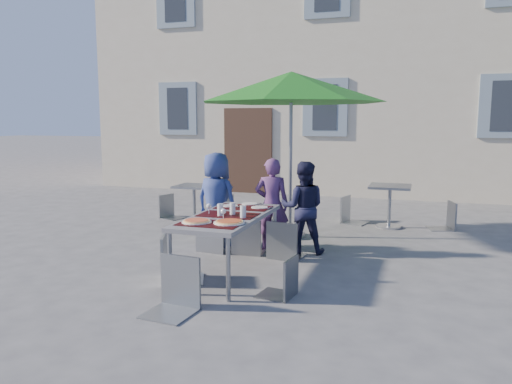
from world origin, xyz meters
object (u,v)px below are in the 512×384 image
(chair_2, at_px, (285,217))
(child_1, at_px, (272,205))
(chair_0, at_px, (213,211))
(bg_chair_r_0, at_px, (221,192))
(pizza_near_left, at_px, (197,221))
(cafe_table_0, at_px, (194,198))
(dining_table, at_px, (228,219))
(chair_3, at_px, (173,229))
(cafe_table_1, at_px, (390,199))
(pizza_near_right, at_px, (229,222))
(chair_4, at_px, (283,253))
(child_2, at_px, (303,207))
(child_0, at_px, (216,200))
(bg_chair_r_1, at_px, (447,199))
(patio_umbrella, at_px, (291,88))
(chair_1, at_px, (248,214))
(bg_chair_l_0, at_px, (169,192))
(bg_chair_l_1, at_px, (351,194))
(chair_5, at_px, (174,252))

(chair_2, bearing_deg, child_1, 127.52)
(chair_0, relative_size, bg_chair_r_0, 1.04)
(pizza_near_left, height_order, cafe_table_0, pizza_near_left)
(dining_table, distance_m, chair_3, 0.68)
(chair_3, relative_size, cafe_table_1, 1.40)
(pizza_near_right, xyz_separation_m, cafe_table_1, (1.51, 3.91, -0.25))
(chair_0, xyz_separation_m, chair_4, (1.46, -1.50, -0.11))
(cafe_table_0, distance_m, bg_chair_r_0, 0.53)
(child_2, height_order, chair_3, child_2)
(chair_3, bearing_deg, chair_0, 93.34)
(dining_table, xyz_separation_m, child_0, (-0.67, 1.23, 0.02))
(child_2, xyz_separation_m, chair_3, (-1.17, -1.72, -0.03))
(chair_0, xyz_separation_m, chair_3, (0.08, -1.37, 0.03))
(bg_chair_r_0, bearing_deg, child_0, -69.80)
(dining_table, xyz_separation_m, cafe_table_1, (1.71, 3.44, -0.17))
(bg_chair_r_1, bearing_deg, chair_3, -128.36)
(pizza_near_left, xyz_separation_m, chair_0, (-0.44, 1.49, -0.17))
(patio_umbrella, height_order, cafe_table_1, patio_umbrella)
(chair_4, distance_m, cafe_table_1, 4.07)
(dining_table, height_order, cafe_table_1, cafe_table_1)
(cafe_table_0, bearing_deg, child_1, -37.68)
(child_2, relative_size, bg_chair_r_0, 1.35)
(chair_1, relative_size, bg_chair_l_0, 1.13)
(bg_chair_l_0, xyz_separation_m, bg_chair_r_0, (1.12, -0.08, 0.07))
(child_1, bearing_deg, cafe_table_1, -137.22)
(chair_4, height_order, cafe_table_1, chair_4)
(bg_chair_l_1, bearing_deg, chair_0, -120.74)
(child_2, distance_m, bg_chair_r_0, 2.52)
(pizza_near_left, relative_size, bg_chair_r_0, 0.35)
(child_1, height_order, cafe_table_1, child_1)
(patio_umbrella, bearing_deg, chair_4, -76.92)
(chair_5, relative_size, bg_chair_l_0, 1.19)
(pizza_near_left, xyz_separation_m, patio_umbrella, (0.38, 2.74, 1.62))
(child_0, distance_m, bg_chair_l_0, 2.50)
(bg_chair_l_0, bearing_deg, pizza_near_left, -57.59)
(dining_table, bearing_deg, bg_chair_l_0, 128.83)
(cafe_table_0, relative_size, bg_chair_r_0, 0.71)
(cafe_table_1, bearing_deg, bg_chair_r_1, 10.54)
(pizza_near_left, bearing_deg, dining_table, 72.88)
(child_0, bearing_deg, pizza_near_right, 130.21)
(child_2, bearing_deg, chair_4, 84.34)
(dining_table, distance_m, cafe_table_0, 3.36)
(bg_chair_l_0, relative_size, bg_chair_r_0, 0.88)
(chair_0, distance_m, chair_5, 2.28)
(chair_1, bearing_deg, bg_chair_r_1, 43.76)
(chair_4, relative_size, bg_chair_r_0, 0.86)
(pizza_near_right, xyz_separation_m, chair_1, (-0.29, 1.45, -0.20))
(pizza_near_right, xyz_separation_m, chair_3, (-0.73, 0.05, -0.14))
(dining_table, xyz_separation_m, chair_3, (-0.53, -0.42, -0.07))
(chair_1, bearing_deg, bg_chair_l_0, 139.09)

